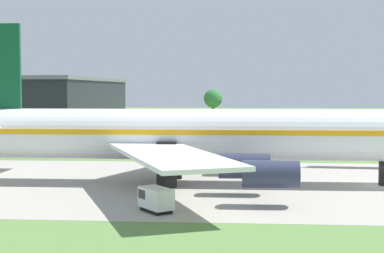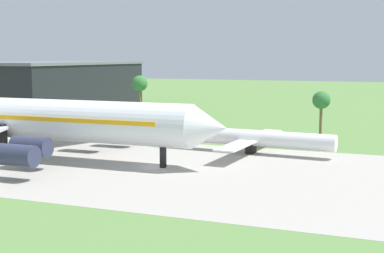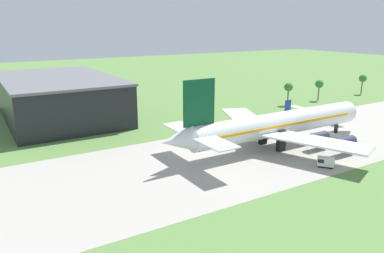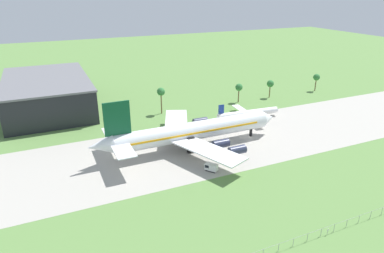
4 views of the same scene
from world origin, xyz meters
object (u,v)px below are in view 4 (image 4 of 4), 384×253
Objects in this scene: baggage_tug at (211,167)px; no_stopping_sign at (328,231)px; terminal_building at (48,93)px; regional_aircraft at (248,113)px; jet_airliner at (191,132)px.

baggage_tug is 2.57× the size of no_stopping_sign.
baggage_tug is 94.58m from terminal_building.
regional_aircraft is 16.95× the size of no_stopping_sign.
regional_aircraft reaches higher than baggage_tug.
regional_aircraft is at bearing -32.77° from terminal_building.
terminal_building reaches higher than baggage_tug.
regional_aircraft is at bearing 71.34° from no_stopping_sign.
regional_aircraft is (34.27, 16.31, -3.68)m from jet_airliner.
jet_airliner is 38.13m from regional_aircraft.
jet_airliner is at bearing 100.20° from no_stopping_sign.
regional_aircraft is 6.60× the size of baggage_tug.
baggage_tug is 0.07× the size of terminal_building.
no_stopping_sign is (11.02, -37.76, -0.26)m from baggage_tug.
jet_airliner is 56.68m from no_stopping_sign.
regional_aircraft is 0.47× the size of terminal_building.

